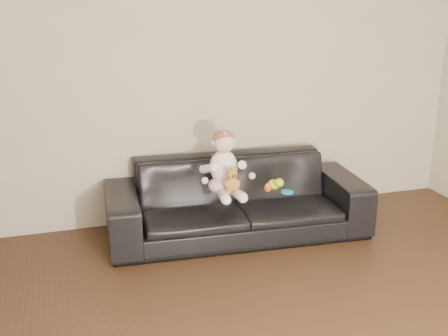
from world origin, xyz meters
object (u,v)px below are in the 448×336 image
object	(u,v)px
baby	(225,167)
toy_rattle	(268,188)
teddy_bear	(232,180)
sofa	(237,198)
toy_green	(274,185)
toy_blue_disc	(287,192)

from	to	relation	value
baby	toy_rattle	bearing A→B (deg)	-9.47
teddy_bear	toy_rattle	size ratio (longest dim) A/B	3.34
sofa	toy_green	distance (m)	0.35
toy_green	toy_blue_disc	bearing A→B (deg)	-54.29
teddy_bear	toy_rattle	bearing A→B (deg)	12.24
toy_blue_disc	toy_green	bearing A→B (deg)	125.71
sofa	baby	world-z (taller)	baby
sofa	toy_green	bearing A→B (deg)	-23.63
sofa	toy_blue_disc	distance (m)	0.46
baby	toy_green	world-z (taller)	baby
toy_green	teddy_bear	bearing A→B (deg)	-161.57
sofa	teddy_bear	bearing A→B (deg)	-112.29
sofa	toy_rattle	world-z (taller)	sofa
sofa	toy_blue_disc	world-z (taller)	sofa
baby	toy_rattle	size ratio (longest dim) A/B	8.53
sofa	toy_blue_disc	xyz separation A→B (m)	(0.36, -0.26, 0.11)
toy_blue_disc	toy_rattle	bearing A→B (deg)	154.57
baby	toy_green	size ratio (longest dim) A/B	4.37
toy_green	toy_blue_disc	xyz separation A→B (m)	(0.08, -0.11, -0.04)
baby	teddy_bear	world-z (taller)	baby
toy_rattle	toy_blue_disc	xyz separation A→B (m)	(0.15, -0.07, -0.02)
sofa	teddy_bear	world-z (taller)	teddy_bear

